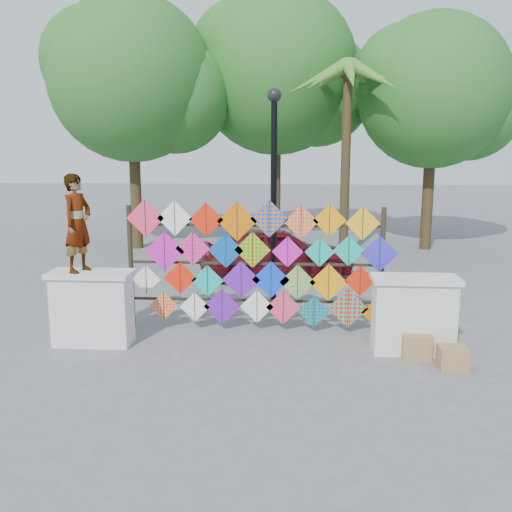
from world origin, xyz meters
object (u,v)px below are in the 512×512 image
at_px(kite_rack, 258,265).
at_px(sedan, 276,252).
at_px(vendor_woman, 78,223).
at_px(lamppost, 274,180).

distance_m(kite_rack, sedan, 4.30).
xyz_separation_m(vendor_woman, lamppost, (3.17, 2.20, 0.59)).
xyz_separation_m(kite_rack, vendor_woman, (-2.94, -0.93, 0.86)).
bearing_deg(lamppost, sedan, 90.82).
relative_size(vendor_woman, sedan, 0.42).
xyz_separation_m(kite_rack, sedan, (0.19, 4.26, -0.57)).
distance_m(sedan, lamppost, 3.61).
height_order(kite_rack, vendor_woman, vendor_woman).
bearing_deg(kite_rack, vendor_woman, -162.47).
relative_size(kite_rack, lamppost, 1.10).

